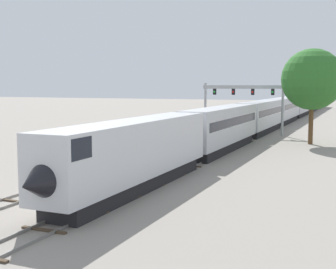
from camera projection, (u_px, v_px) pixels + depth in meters
name	position (u px, v px, depth m)	size (l,w,h in m)	color
ground_plane	(79.00, 200.00, 29.30)	(400.00, 400.00, 0.00)	gray
track_main	(278.00, 125.00, 83.41)	(2.60, 200.00, 0.16)	slate
track_near	(215.00, 135.00, 67.25)	(2.60, 160.00, 0.16)	slate
passenger_train	(285.00, 109.00, 89.62)	(3.04, 146.65, 4.80)	silver
signal_gantry	(243.00, 97.00, 68.00)	(12.10, 0.49, 7.50)	#999BA0
trackside_tree_left	(312.00, 79.00, 56.12)	(7.40, 7.40, 11.57)	brown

